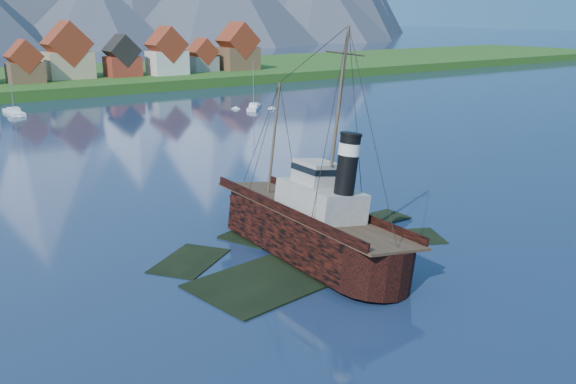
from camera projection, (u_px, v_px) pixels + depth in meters
ground at (302, 260)px, 61.70m from camera, size 1400.00×1400.00×0.00m
shoal at (304, 253)px, 64.47m from camera, size 31.71×21.24×1.14m
tugboat_wreck at (297, 223)px, 63.40m from camera, size 6.81×29.35×23.26m
sailboat_d at (254, 108)px, 155.80m from camera, size 7.46×8.27×12.19m
sailboat_e at (14, 113)px, 148.23m from camera, size 2.84×10.86×12.56m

